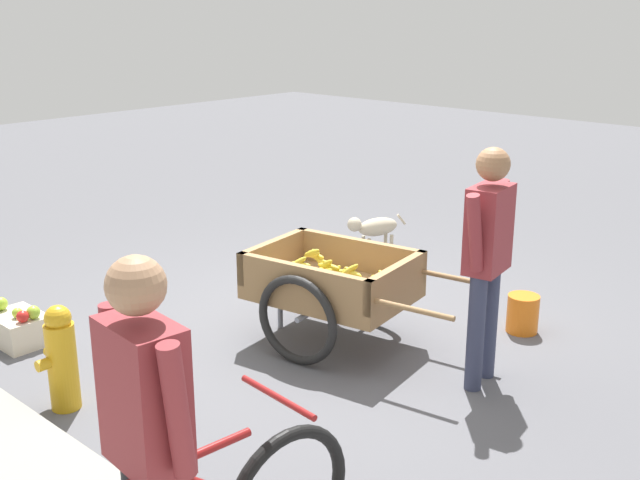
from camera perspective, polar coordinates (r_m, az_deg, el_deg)
name	(u,v)px	position (r m, az deg, el deg)	size (l,w,h in m)	color
ground_plane	(312,333)	(5.91, -0.57, -6.80)	(24.00, 24.00, 0.00)	#56565B
fruit_cart	(332,286)	(5.59, 0.90, -3.38)	(1.75, 1.04, 0.72)	#937047
vendor_person	(488,247)	(4.94, 12.19, -0.53)	(0.25, 0.58, 1.55)	#333851
cyclist_person	(146,425)	(2.91, -12.63, -13.08)	(0.52, 0.23, 1.57)	black
dog	(374,227)	(7.67, 4.01, 0.93)	(0.31, 0.65, 0.40)	beige
fire_hydrant	(61,358)	(4.98, -18.43, -8.18)	(0.25, 0.25, 0.67)	gold
plastic_bucket	(523,314)	(6.07, 14.63, -5.24)	(0.24, 0.24, 0.29)	orange
apple_crate	(18,327)	(6.10, -21.26, -5.94)	(0.44, 0.32, 0.32)	beige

